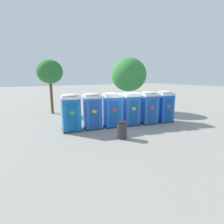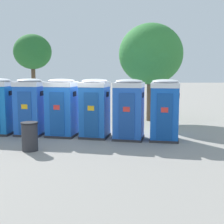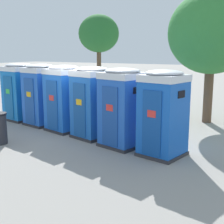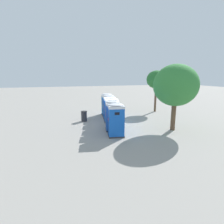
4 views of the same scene
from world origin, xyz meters
TOP-DOWN VIEW (x-y plane):
  - ground_plane at (0.00, 0.00)m, footprint 120.00×120.00m
  - portapotty_0 at (-3.70, 0.48)m, footprint 1.41×1.38m
  - portapotty_1 at (-2.23, 0.25)m, footprint 1.36×1.38m
  - portapotty_2 at (-0.77, -0.03)m, footprint 1.48×1.45m
  - portapotty_3 at (0.70, -0.31)m, footprint 1.41×1.43m
  - portapotty_4 at (2.14, -0.70)m, footprint 1.46×1.44m
  - portapotty_5 at (3.61, -0.93)m, footprint 1.38×1.40m
  - street_tree_0 at (3.68, 4.21)m, footprint 3.61×3.61m
  - street_tree_1 at (-3.65, 6.97)m, footprint 2.44×2.44m

SIDE VIEW (x-z plane):
  - ground_plane at x=0.00m, z-range 0.00..0.00m
  - portapotty_2 at x=-0.77m, z-range 0.01..2.55m
  - portapotty_0 at x=-3.70m, z-range 0.01..2.55m
  - portapotty_4 at x=2.14m, z-range 0.01..2.55m
  - portapotty_1 at x=-2.23m, z-range 0.01..2.55m
  - portapotty_5 at x=3.61m, z-range 0.01..2.55m
  - portapotty_3 at x=0.70m, z-range 0.01..2.55m
  - street_tree_0 at x=3.68m, z-range 1.03..6.55m
  - street_tree_1 at x=-3.65m, z-range 1.44..6.66m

